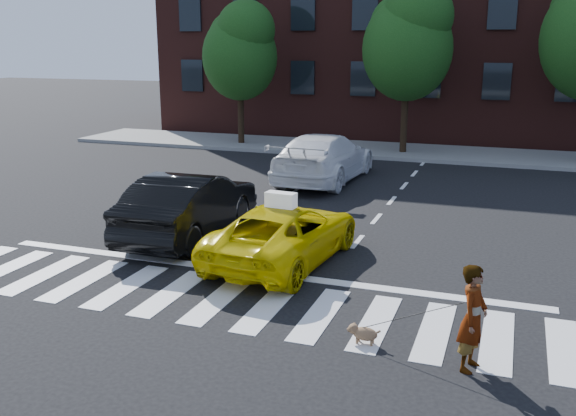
% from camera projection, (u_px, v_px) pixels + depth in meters
% --- Properties ---
extents(ground, '(120.00, 120.00, 0.00)m').
position_uv_depth(ground, '(218.00, 300.00, 12.03)').
color(ground, black).
rests_on(ground, ground).
extents(crosswalk, '(13.00, 2.40, 0.01)m').
position_uv_depth(crosswalk, '(218.00, 300.00, 12.03)').
color(crosswalk, silver).
rests_on(crosswalk, ground).
extents(stop_line, '(12.00, 0.30, 0.01)m').
position_uv_depth(stop_line, '(251.00, 272.00, 13.48)').
color(stop_line, silver).
rests_on(stop_line, ground).
extents(sidewalk_far, '(30.00, 4.00, 0.15)m').
position_uv_depth(sidewalk_far, '(393.00, 151.00, 27.95)').
color(sidewalk_far, slate).
rests_on(sidewalk_far, ground).
extents(building, '(26.00, 10.00, 12.00)m').
position_uv_depth(building, '(425.00, 16.00, 33.29)').
color(building, '#481E19').
rests_on(building, ground).
extents(tree_left, '(3.39, 3.38, 6.50)m').
position_uv_depth(tree_left, '(240.00, 47.00, 28.67)').
color(tree_left, black).
rests_on(tree_left, ground).
extents(tree_mid, '(3.69, 3.69, 7.10)m').
position_uv_depth(tree_mid, '(409.00, 38.00, 26.12)').
color(tree_mid, black).
rests_on(tree_mid, ground).
extents(taxi, '(2.54, 4.78, 1.28)m').
position_uv_depth(taxi, '(284.00, 233.00, 14.01)').
color(taxi, '#DAC404').
rests_on(taxi, ground).
extents(black_sedan, '(1.85, 4.93, 1.61)m').
position_uv_depth(black_sedan, '(190.00, 205.00, 15.79)').
color(black_sedan, black).
rests_on(black_sedan, ground).
extents(white_suv, '(2.55, 5.80, 1.66)m').
position_uv_depth(white_suv, '(324.00, 157.00, 22.07)').
color(white_suv, white).
rests_on(white_suv, ground).
extents(woman, '(0.51, 0.66, 1.62)m').
position_uv_depth(woman, '(473.00, 318.00, 9.31)').
color(woman, '#999999').
rests_on(woman, ground).
extents(dog, '(0.56, 0.22, 0.32)m').
position_uv_depth(dog, '(363.00, 333.00, 10.24)').
color(dog, olive).
rests_on(dog, ground).
extents(taxi_sign, '(0.67, 0.34, 0.32)m').
position_uv_depth(taxi_sign, '(281.00, 200.00, 13.63)').
color(taxi_sign, white).
rests_on(taxi_sign, taxi).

